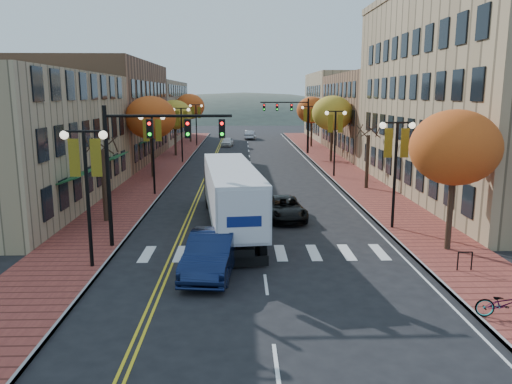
{
  "coord_description": "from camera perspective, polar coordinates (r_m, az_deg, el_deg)",
  "views": [
    {
      "loc": [
        -0.95,
        -20.92,
        7.52
      ],
      "look_at": [
        -0.17,
        6.08,
        2.2
      ],
      "focal_mm": 35.0,
      "sensor_mm": 36.0,
      "label": 1
    }
  ],
  "objects": [
    {
      "name": "building_left_near",
      "position": [
        37.65,
        -27.01,
        5.33
      ],
      "size": [
        12.0,
        22.0,
        9.0
      ],
      "primitive_type": "cube",
      "color": "#9E8966",
      "rests_on": "ground"
    },
    {
      "name": "ground",
      "position": [
        22.25,
        0.9,
        -8.61
      ],
      "size": [
        200.0,
        200.0,
        0.0
      ],
      "primitive_type": "plane",
      "color": "black",
      "rests_on": "ground"
    },
    {
      "name": "lamp_left_a",
      "position": [
        22.16,
        -18.85,
        2.17
      ],
      "size": [
        1.96,
        0.36,
        6.05
      ],
      "color": "black",
      "rests_on": "ground"
    },
    {
      "name": "lamp_left_b",
      "position": [
        37.63,
        -11.74,
        5.99
      ],
      "size": [
        1.96,
        0.36,
        6.05
      ],
      "color": "black",
      "rests_on": "ground"
    },
    {
      "name": "tree_left_b",
      "position": [
        45.68,
        -11.93,
        8.3
      ],
      "size": [
        4.48,
        4.48,
        7.21
      ],
      "color": "#382619",
      "rests_on": "sidewalk_left"
    },
    {
      "name": "sidewalk_right",
      "position": [
        54.85,
        8.83,
        3.21
      ],
      "size": [
        4.0,
        85.0,
        0.15
      ],
      "primitive_type": "cube",
      "color": "brown",
      "rests_on": "ground"
    },
    {
      "name": "tree_left_d",
      "position": [
        79.35,
        -7.59,
        9.66
      ],
      "size": [
        4.61,
        4.61,
        7.42
      ],
      "color": "#382619",
      "rests_on": "sidewalk_left"
    },
    {
      "name": "building_right_far",
      "position": [
        87.14,
        11.4,
        9.6
      ],
      "size": [
        15.0,
        20.0,
        11.0
      ],
      "primitive_type": "cube",
      "color": "#9E8966",
      "rests_on": "ground"
    },
    {
      "name": "tree_left_c",
      "position": [
        61.5,
        -9.28,
        8.7
      ],
      "size": [
        4.16,
        4.16,
        6.69
      ],
      "color": "#382619",
      "rests_on": "sidewalk_left"
    },
    {
      "name": "lamp_right_a",
      "position": [
        28.4,
        15.71,
        4.2
      ],
      "size": [
        1.96,
        0.36,
        6.05
      ],
      "color": "black",
      "rests_on": "ground"
    },
    {
      "name": "building_left_far",
      "position": [
        83.52,
        -12.89,
        8.97
      ],
      "size": [
        12.0,
        26.0,
        9.5
      ],
      "primitive_type": "cube",
      "color": "#9E8966",
      "rests_on": "ground"
    },
    {
      "name": "building_right_near",
      "position": [
        41.73,
        26.56,
        9.96
      ],
      "size": [
        15.0,
        28.0,
        15.0
      ],
      "primitive_type": "cube",
      "color": "#997F5B",
      "rests_on": "ground"
    },
    {
      "name": "tree_right_a",
      "position": [
        25.11,
        21.78,
        4.71
      ],
      "size": [
        4.16,
        4.16,
        6.69
      ],
      "color": "#382619",
      "rests_on": "sidewalk_right"
    },
    {
      "name": "traffic_mast_near",
      "position": [
        24.48,
        -12.35,
        4.79
      ],
      "size": [
        6.1,
        0.35,
        7.0
      ],
      "color": "black",
      "rests_on": "ground"
    },
    {
      "name": "tree_right_b",
      "position": [
        40.51,
        12.6,
        3.4
      ],
      "size": [
        0.28,
        0.28,
        4.2
      ],
      "color": "#382619",
      "rests_on": "sidewalk_right"
    },
    {
      "name": "tree_right_d",
      "position": [
        71.65,
        6.41,
        9.29
      ],
      "size": [
        4.35,
        4.35,
        7.0
      ],
      "color": "#382619",
      "rests_on": "sidewalk_right"
    },
    {
      "name": "sidewalk_left",
      "position": [
        54.53,
        -10.15,
        3.12
      ],
      "size": [
        4.0,
        85.0,
        0.15
      ],
      "primitive_type": "cube",
      "color": "brown",
      "rests_on": "ground"
    },
    {
      "name": "navy_sedan",
      "position": [
        21.4,
        -5.1,
        -6.97
      ],
      "size": [
        2.46,
        5.55,
        1.77
      ],
      "primitive_type": "imported",
      "rotation": [
        0.0,
        0.0,
        -0.11
      ],
      "color": "#0E1838",
      "rests_on": "ground"
    },
    {
      "name": "semi_truck",
      "position": [
        28.16,
        -3.05,
        0.17
      ],
      "size": [
        3.96,
        15.01,
        3.71
      ],
      "rotation": [
        0.0,
        0.0,
        0.11
      ],
      "color": "black",
      "rests_on": "ground"
    },
    {
      "name": "tree_right_c",
      "position": [
        55.85,
        8.71,
        8.89
      ],
      "size": [
        4.48,
        4.48,
        7.21
      ],
      "color": "#382619",
      "rests_on": "sidewalk_right"
    },
    {
      "name": "traffic_mast_far",
      "position": [
        63.3,
        4.22,
        8.76
      ],
      "size": [
        6.1,
        0.34,
        7.0
      ],
      "color": "black",
      "rests_on": "ground"
    },
    {
      "name": "bicycle",
      "position": [
        18.96,
        26.52,
        -11.36
      ],
      "size": [
        1.95,
        0.94,
        0.98
      ],
      "primitive_type": "imported",
      "rotation": [
        0.0,
        0.0,
        1.41
      ],
      "color": "gray",
      "rests_on": "sidewalk_right"
    },
    {
      "name": "car_far_silver",
      "position": [
        85.27,
        -0.68,
        6.52
      ],
      "size": [
        2.02,
        4.59,
        1.31
      ],
      "primitive_type": "imported",
      "rotation": [
        0.0,
        0.0,
        0.04
      ],
      "color": "#AEB0B6",
      "rests_on": "ground"
    },
    {
      "name": "building_left_mid",
      "position": [
        59.17,
        -17.6,
        8.67
      ],
      "size": [
        12.0,
        24.0,
        11.0
      ],
      "primitive_type": "cube",
      "color": "brown",
      "rests_on": "ground"
    },
    {
      "name": "black_suv",
      "position": [
        30.49,
        3.25,
        -1.84
      ],
      "size": [
        2.7,
        5.08,
        1.36
      ],
      "primitive_type": "imported",
      "rotation": [
        0.0,
        0.0,
        0.09
      ],
      "color": "black",
      "rests_on": "ground"
    },
    {
      "name": "lamp_left_d",
      "position": [
        73.28,
        -6.86,
        8.54
      ],
      "size": [
        1.96,
        0.36,
        6.05
      ],
      "color": "black",
      "rests_on": "ground"
    },
    {
      "name": "tree_left_a",
      "position": [
        30.48,
        -16.95,
        0.7
      ],
      "size": [
        0.28,
        0.28,
        4.2
      ],
      "color": "#382619",
      "rests_on": "sidewalk_left"
    },
    {
      "name": "building_right_mid",
      "position": [
        65.9,
        15.69,
        8.54
      ],
      "size": [
        15.0,
        24.0,
        10.0
      ],
      "primitive_type": "cube",
      "color": "brown",
      "rests_on": "ground"
    },
    {
      "name": "car_far_white",
      "position": [
        73.26,
        -3.3,
        5.74
      ],
      "size": [
        1.92,
        3.95,
        1.3
      ],
      "primitive_type": "imported",
      "rotation": [
        0.0,
        0.0,
        -0.1
      ],
      "color": "white",
      "rests_on": "ground"
    },
    {
      "name": "car_far_oncoming",
      "position": [
        84.71,
        -0.67,
        6.54
      ],
      "size": [
        1.96,
        4.52,
        1.45
      ],
      "primitive_type": "imported",
      "rotation": [
        0.0,
        0.0,
        3.04
      ],
      "color": "#B0B0B8",
      "rests_on": "ground"
    },
    {
      "name": "lamp_right_c",
      "position": [
        63.57,
        6.05,
        8.17
      ],
      "size": [
        1.96,
        0.36,
        6.05
      ],
      "color": "black",
      "rests_on": "ground"
    },
    {
      "name": "lamp_left_c",
      "position": [
        55.4,
        -8.52,
        7.68
      ],
      "size": [
        1.96,
        0.36,
        6.05
      ],
      "color": "black",
      "rests_on": "ground"
    },
    {
      "name": "lamp_right_b",
      "position": [
        45.82,
        9.04,
        6.97
      ],
      "size": [
        1.96,
        0.36,
        6.05
      ],
      "color": "black",
      "rests_on": "ground"
    }
  ]
}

